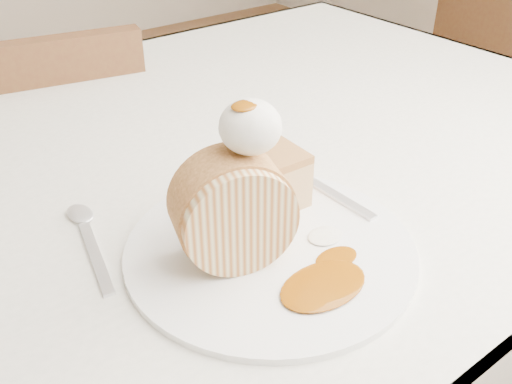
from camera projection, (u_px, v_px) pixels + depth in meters
table at (169, 216)px, 0.77m from camera, size 1.40×0.90×0.75m
chair_far at (50, 200)px, 1.15m from camera, size 0.46×0.46×0.82m
chair_end at (440, 109)px, 1.56m from camera, size 0.47×0.47×0.80m
plate at (270, 249)px, 0.56m from camera, size 0.30×0.30×0.01m
roulade_slice at (234, 211)px, 0.52m from camera, size 0.12×0.09×0.11m
cake_chunk at (273, 182)px, 0.61m from camera, size 0.07×0.06×0.05m
whipped_cream at (250, 127)px, 0.49m from camera, size 0.06×0.06×0.05m
caramel_drizzle at (246, 99)px, 0.47m from camera, size 0.03×0.02×0.01m
caramel_pool at (323, 285)px, 0.51m from camera, size 0.09×0.06×0.00m
fork at (333, 194)px, 0.64m from camera, size 0.03×0.17×0.00m
spoon at (96, 257)px, 0.56m from camera, size 0.05×0.15×0.00m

